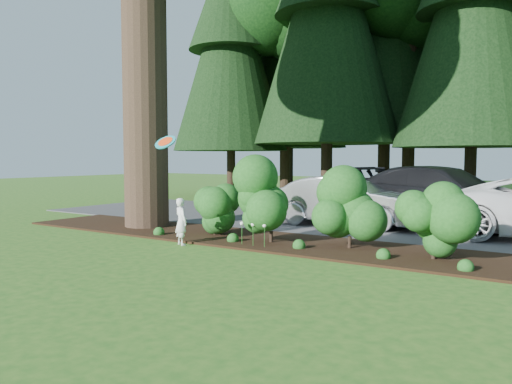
{
  "coord_description": "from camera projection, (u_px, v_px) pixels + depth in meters",
  "views": [
    {
      "loc": [
        5.75,
        -6.68,
        2.0
      ],
      "look_at": [
        0.24,
        1.69,
        1.3
      ],
      "focal_mm": 35.0,
      "sensor_mm": 36.0,
      "label": 1
    }
  ],
  "objects": [
    {
      "name": "ground",
      "position": [
        192.0,
        270.0,
        8.86
      ],
      "size": [
        80.0,
        80.0,
        0.0
      ],
      "primitive_type": "plane",
      "color": "#215418",
      "rests_on": "ground"
    },
    {
      "name": "mulch_bed",
      "position": [
        284.0,
        242.0,
        11.56
      ],
      "size": [
        16.0,
        2.5,
        0.05
      ],
      "primitive_type": "cube",
      "color": "black",
      "rests_on": "ground"
    },
    {
      "name": "driveway",
      "position": [
        355.0,
        223.0,
        15.11
      ],
      "size": [
        22.0,
        6.0,
        0.03
      ],
      "primitive_type": "cube",
      "color": "#38383A",
      "rests_on": "ground"
    },
    {
      "name": "shrub_row",
      "position": [
        312.0,
        211.0,
        10.99
      ],
      "size": [
        6.53,
        1.6,
        1.61
      ],
      "color": "#184A16",
      "rests_on": "ground"
    },
    {
      "name": "lily_cluster",
      "position": [
        253.0,
        226.0,
        10.99
      ],
      "size": [
        0.69,
        0.09,
        0.57
      ],
      "color": "#184A16",
      "rests_on": "ground"
    },
    {
      "name": "car_silver_wagon",
      "position": [
        346.0,
        201.0,
        14.32
      ],
      "size": [
        4.4,
        1.68,
        1.43
      ],
      "primitive_type": "imported",
      "rotation": [
        0.0,
        0.0,
        1.61
      ],
      "color": "#B3B3B8",
      "rests_on": "driveway"
    },
    {
      "name": "car_dark_suv",
      "position": [
        443.0,
        195.0,
        14.6
      ],
      "size": [
        6.26,
        3.56,
        1.71
      ],
      "primitive_type": "imported",
      "rotation": [
        0.0,
        0.0,
        1.36
      ],
      "color": "black",
      "rests_on": "driveway"
    },
    {
      "name": "child",
      "position": [
        181.0,
        222.0,
        11.35
      ],
      "size": [
        0.46,
        0.39,
        1.07
      ],
      "primitive_type": "imported",
      "rotation": [
        0.0,
        0.0,
        2.74
      ],
      "color": "white",
      "rests_on": "ground"
    },
    {
      "name": "frisbee",
      "position": [
        165.0,
        142.0,
        11.46
      ],
      "size": [
        0.53,
        0.42,
        0.36
      ],
      "color": "teal",
      "rests_on": "ground"
    }
  ]
}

